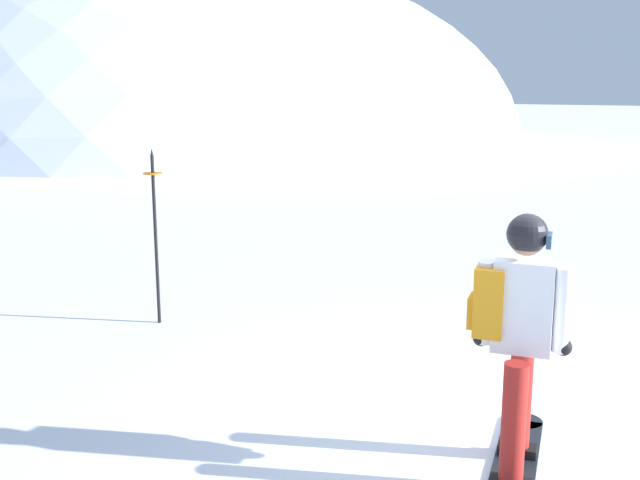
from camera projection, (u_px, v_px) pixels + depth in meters
name	position (u px, v px, depth m)	size (l,w,h in m)	color
ground_plane	(555.00, 447.00, 5.04)	(300.00, 300.00, 0.00)	white
ridge_peak_main	(204.00, 144.00, 36.30)	(32.65, 29.39, 17.76)	white
snowboarder_main	(516.00, 339.00, 4.51)	(1.49, 1.27, 1.71)	black
piste_marker_near	(155.00, 225.00, 7.58)	(0.20, 0.20, 1.88)	black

